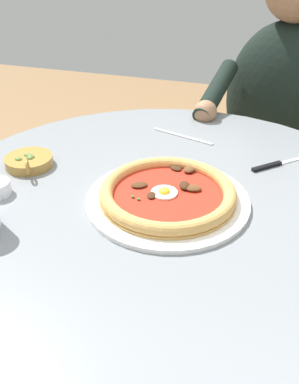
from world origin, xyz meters
The scene contains 7 objects.
dining_table centered at (0.00, 0.00, 0.59)m, with size 1.06×1.06×0.72m.
pizza_on_plate centered at (0.00, 0.00, 0.74)m, with size 0.34×0.34×0.04m.
steak_knife centered at (0.21, 0.24, 0.72)m, with size 0.17×0.16×0.01m.
olive_pan centered at (-0.36, 0.05, 0.73)m, with size 0.11×0.13×0.05m.
fork_utensil centered at (-0.05, 0.32, 0.72)m, with size 0.18×0.06×0.00m.
diner_person centered at (0.19, 0.73, 0.52)m, with size 0.45×0.48×1.15m.
cafe_chair_diner centered at (0.23, 0.87, 0.50)m, with size 0.51×0.51×0.82m.
Camera 1 is at (0.18, -0.72, 1.21)m, focal length 40.02 mm.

